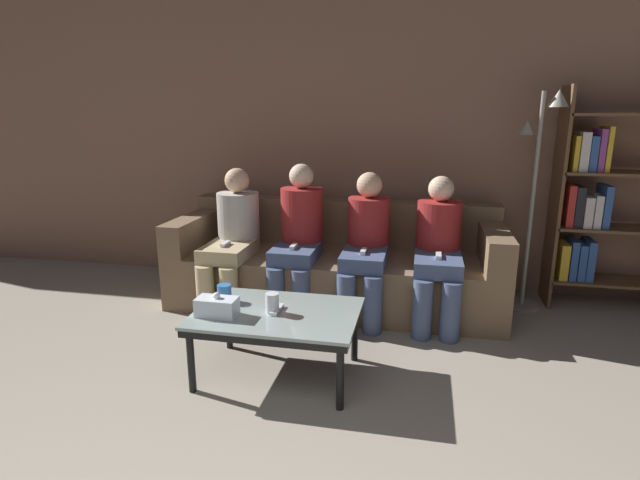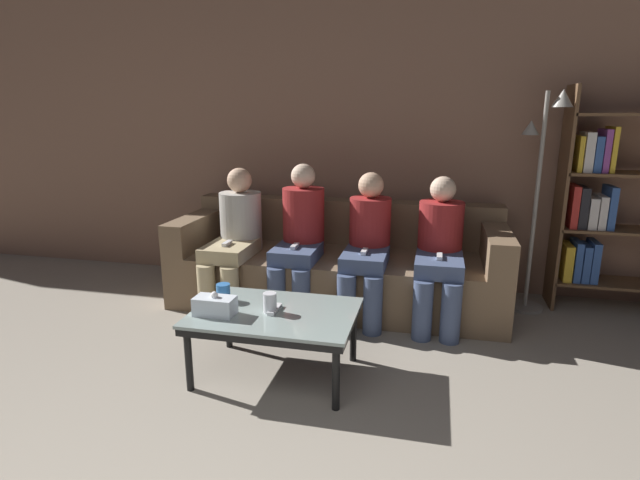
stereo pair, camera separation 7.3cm
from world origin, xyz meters
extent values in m
cube|color=#8C6651|center=(0.00, 3.92, 1.30)|extent=(12.00, 0.06, 2.60)
cube|color=brown|center=(0.00, 3.33, 0.20)|extent=(2.49, 0.91, 0.40)
cube|color=brown|center=(0.00, 3.69, 0.58)|extent=(2.49, 0.20, 0.35)
cube|color=brown|center=(-1.16, 3.33, 0.53)|extent=(0.18, 0.91, 0.25)
cube|color=brown|center=(1.16, 3.33, 0.53)|extent=(0.18, 0.91, 0.25)
cube|color=#8C9E99|center=(-0.12, 2.16, 0.38)|extent=(0.90, 0.63, 0.02)
cube|color=black|center=(-0.12, 2.16, 0.35)|extent=(0.88, 0.62, 0.04)
cylinder|color=black|center=(-0.52, 1.90, 0.17)|extent=(0.04, 0.04, 0.33)
cylinder|color=black|center=(0.28, 1.90, 0.17)|extent=(0.04, 0.04, 0.33)
cylinder|color=black|center=(-0.52, 2.42, 0.17)|extent=(0.04, 0.04, 0.33)
cylinder|color=black|center=(0.28, 2.42, 0.17)|extent=(0.04, 0.04, 0.33)
cylinder|color=#3372BF|center=(-0.46, 2.25, 0.44)|extent=(0.08, 0.08, 0.10)
cylinder|color=silver|center=(-0.14, 2.14, 0.44)|extent=(0.07, 0.07, 0.11)
cube|color=silver|center=(-0.42, 2.04, 0.44)|extent=(0.22, 0.12, 0.10)
sphere|color=white|center=(-0.42, 2.04, 0.50)|extent=(0.04, 0.04, 0.04)
cube|color=white|center=(-0.12, 2.16, 0.40)|extent=(0.04, 0.15, 0.02)
cube|color=brown|center=(1.62, 3.69, 0.82)|extent=(0.02, 0.32, 1.65)
cube|color=brown|center=(2.09, 3.69, 0.21)|extent=(0.94, 0.32, 0.02)
cube|color=gold|center=(1.71, 3.69, 0.35)|extent=(0.06, 0.24, 0.27)
cube|color=#33569E|center=(1.77, 3.69, 0.37)|extent=(0.05, 0.24, 0.30)
cube|color=#33569E|center=(1.83, 3.69, 0.36)|extent=(0.05, 0.24, 0.28)
cube|color=#33569E|center=(1.89, 3.69, 0.37)|extent=(0.05, 0.24, 0.31)
cube|color=brown|center=(2.09, 3.69, 0.62)|extent=(0.94, 0.32, 0.02)
cube|color=red|center=(1.70, 3.69, 0.78)|extent=(0.05, 0.24, 0.31)
cube|color=#232328|center=(1.76, 3.69, 0.78)|extent=(0.06, 0.24, 0.30)
cube|color=silver|center=(1.83, 3.69, 0.74)|extent=(0.06, 0.24, 0.23)
cube|color=silver|center=(1.89, 3.69, 0.75)|extent=(0.05, 0.24, 0.24)
cube|color=#33569E|center=(1.95, 3.69, 0.78)|extent=(0.05, 0.24, 0.31)
cube|color=brown|center=(2.09, 3.69, 1.03)|extent=(0.94, 0.32, 0.02)
cube|color=gold|center=(1.70, 3.69, 1.17)|extent=(0.03, 0.24, 0.25)
cube|color=silver|center=(1.75, 3.69, 1.18)|extent=(0.06, 0.24, 0.28)
cube|color=#33569E|center=(1.81, 3.69, 1.17)|extent=(0.05, 0.24, 0.25)
cube|color=#8E4293|center=(1.86, 3.69, 1.19)|extent=(0.04, 0.24, 0.30)
cube|color=gold|center=(1.91, 3.69, 1.20)|extent=(0.03, 0.24, 0.32)
cylinder|color=gray|center=(1.43, 3.54, 0.01)|extent=(0.26, 0.26, 0.02)
cylinder|color=gray|center=(1.43, 3.54, 0.80)|extent=(0.03, 0.03, 1.60)
cone|color=gray|center=(1.53, 3.54, 1.55)|extent=(0.14, 0.14, 0.12)
cone|color=gray|center=(1.35, 3.58, 1.35)|extent=(0.12, 0.12, 0.10)
cylinder|color=tan|center=(-0.85, 2.81, 0.20)|extent=(0.13, 0.13, 0.40)
cylinder|color=tan|center=(-0.67, 2.81, 0.20)|extent=(0.13, 0.13, 0.40)
cube|color=tan|center=(-0.76, 3.05, 0.46)|extent=(0.32, 0.47, 0.10)
cylinder|color=#B7B2A8|center=(-0.76, 3.28, 0.63)|extent=(0.32, 0.32, 0.45)
sphere|color=#DBAD89|center=(-0.76, 3.28, 0.95)|extent=(0.19, 0.19, 0.19)
cube|color=white|center=(-0.76, 3.00, 0.52)|extent=(0.04, 0.12, 0.02)
cylinder|color=#47567A|center=(-0.34, 2.87, 0.20)|extent=(0.13, 0.13, 0.40)
cylinder|color=#47567A|center=(-0.16, 2.87, 0.20)|extent=(0.13, 0.13, 0.40)
cube|color=#47567A|center=(-0.25, 3.07, 0.46)|extent=(0.32, 0.42, 0.10)
cylinder|color=maroon|center=(-0.25, 3.28, 0.66)|extent=(0.32, 0.32, 0.50)
sphere|color=beige|center=(-0.25, 3.28, 1.00)|extent=(0.18, 0.18, 0.18)
cube|color=white|center=(-0.25, 3.03, 0.52)|extent=(0.04, 0.12, 0.02)
cylinder|color=#47567A|center=(0.16, 2.83, 0.20)|extent=(0.13, 0.13, 0.40)
cylinder|color=#47567A|center=(0.34, 2.83, 0.20)|extent=(0.13, 0.13, 0.40)
cube|color=#47567A|center=(0.25, 3.06, 0.46)|extent=(0.30, 0.45, 0.10)
cylinder|color=maroon|center=(0.25, 3.28, 0.63)|extent=(0.30, 0.30, 0.45)
sphere|color=#DBAD89|center=(0.25, 3.28, 0.94)|extent=(0.19, 0.19, 0.19)
cube|color=white|center=(0.25, 3.01, 0.52)|extent=(0.04, 0.12, 0.02)
cylinder|color=#47567A|center=(0.67, 2.81, 0.20)|extent=(0.13, 0.13, 0.40)
cylinder|color=#47567A|center=(0.85, 2.81, 0.20)|extent=(0.13, 0.13, 0.40)
cube|color=#47567A|center=(0.76, 3.05, 0.46)|extent=(0.32, 0.47, 0.10)
cylinder|color=maroon|center=(0.76, 3.28, 0.62)|extent=(0.32, 0.32, 0.44)
sphere|color=beige|center=(0.76, 3.28, 0.93)|extent=(0.18, 0.18, 0.18)
cube|color=white|center=(0.76, 3.00, 0.52)|extent=(0.04, 0.12, 0.02)
camera|label=1|loc=(0.64, -0.31, 1.46)|focal=28.00mm
camera|label=2|loc=(0.71, -0.29, 1.46)|focal=28.00mm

